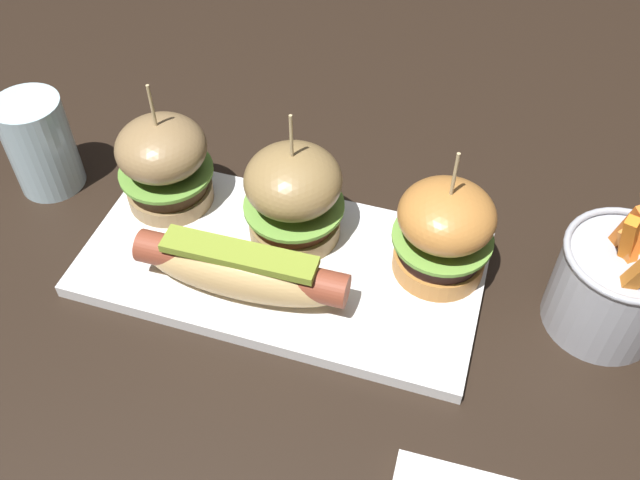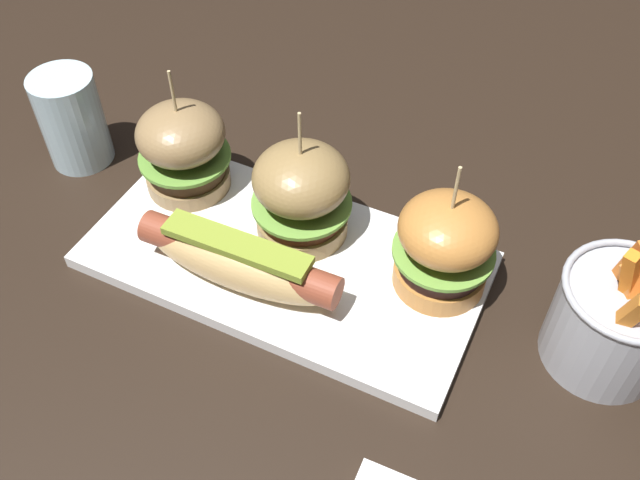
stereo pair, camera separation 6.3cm
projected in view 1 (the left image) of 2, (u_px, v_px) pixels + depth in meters
ground_plane at (283, 268)px, 0.68m from camera, size 3.00×3.00×0.00m
platter_main at (283, 264)px, 0.68m from camera, size 0.38×0.19×0.01m
hot_dog at (241, 270)px, 0.62m from camera, size 0.20×0.05×0.05m
slider_left at (164, 163)px, 0.69m from camera, size 0.09×0.09×0.14m
slider_center at (295, 195)px, 0.66m from camera, size 0.10×0.10×0.14m
slider_right at (444, 232)px, 0.63m from camera, size 0.09×0.09×0.14m
fries_bucket at (615, 284)px, 0.60m from camera, size 0.11×0.11×0.14m
water_glass at (40, 145)px, 0.72m from camera, size 0.07×0.07×0.11m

